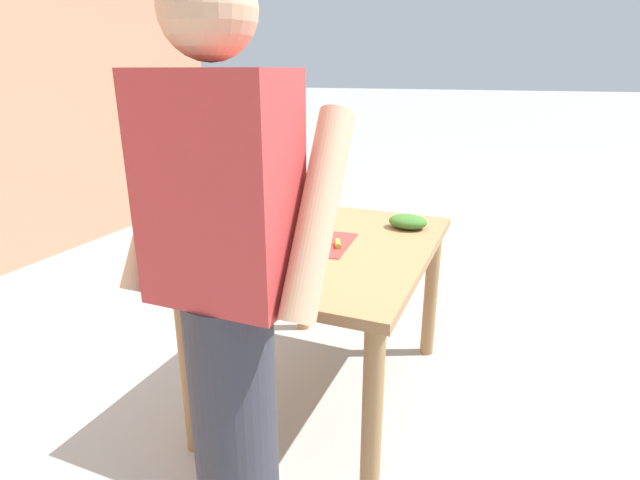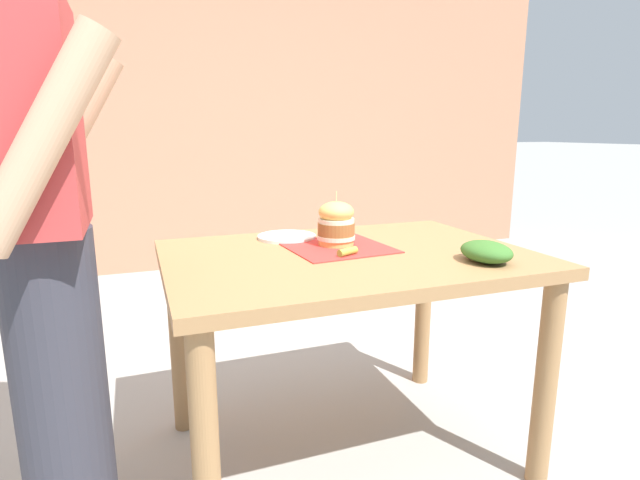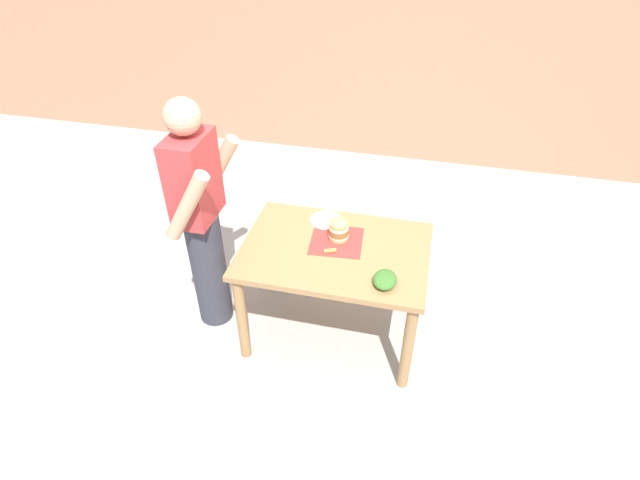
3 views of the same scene
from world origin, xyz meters
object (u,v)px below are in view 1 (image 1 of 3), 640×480
(pickle_spear, at_px, (338,244))
(side_plate_with_forks, at_px, (256,243))
(diner_across_table, at_px, (228,301))
(sandwich, at_px, (306,224))
(patio_table, at_px, (329,269))
(side_salad, at_px, (408,222))

(pickle_spear, relative_size, side_plate_with_forks, 0.34)
(side_plate_with_forks, relative_size, diner_across_table, 0.13)
(sandwich, distance_m, pickle_spear, 0.17)
(side_plate_with_forks, bearing_deg, diner_across_table, 114.62)
(patio_table, bearing_deg, pickle_spear, 154.73)
(patio_table, distance_m, diner_across_table, 0.92)
(pickle_spear, relative_size, side_salad, 0.42)
(diner_across_table, bearing_deg, pickle_spear, -89.34)
(sandwich, height_order, side_plate_with_forks, sandwich)
(sandwich, bearing_deg, side_plate_with_forks, 34.30)
(side_plate_with_forks, distance_m, diner_across_table, 0.84)
(patio_table, xyz_separation_m, pickle_spear, (-0.05, 0.02, 0.13))
(sandwich, xyz_separation_m, diner_across_table, (-0.17, 0.87, 0.06))
(sandwich, xyz_separation_m, side_salad, (-0.37, -0.36, -0.05))
(sandwich, relative_size, side_salad, 1.05)
(pickle_spear, xyz_separation_m, side_plate_with_forks, (0.33, 0.10, -0.01))
(patio_table, relative_size, pickle_spear, 15.82)
(patio_table, xyz_separation_m, diner_across_table, (-0.06, 0.88, 0.25))
(pickle_spear, height_order, side_salad, side_salad)
(patio_table, relative_size, side_plate_with_forks, 5.43)
(diner_across_table, bearing_deg, sandwich, -79.30)
(sandwich, bearing_deg, diner_across_table, 100.70)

